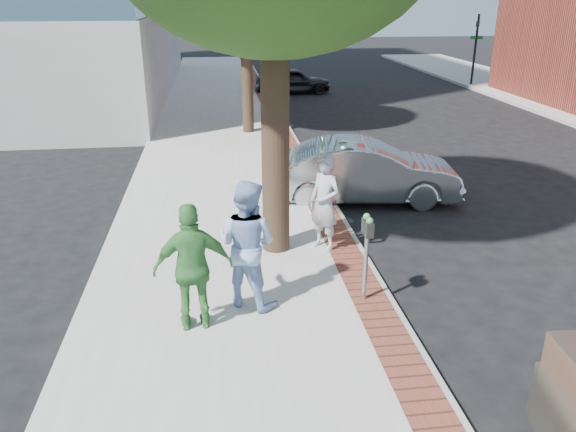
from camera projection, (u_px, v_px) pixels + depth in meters
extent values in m
plane|color=black|center=(324.00, 301.00, 9.42)|extent=(120.00, 120.00, 0.00)
cube|color=#9E9991|center=(224.00, 165.00, 16.58)|extent=(5.00, 60.00, 0.15)
cube|color=brown|center=(297.00, 160.00, 16.82)|extent=(0.60, 60.00, 0.01)
cube|color=gray|center=(309.00, 162.00, 16.89)|extent=(0.10, 60.00, 0.15)
cylinder|color=black|center=(262.00, 54.00, 29.10)|extent=(0.12, 0.12, 3.80)
imported|color=black|center=(262.00, 31.00, 28.69)|extent=(0.18, 0.15, 0.90)
cube|color=#1E7238|center=(262.00, 40.00, 28.84)|extent=(0.70, 0.03, 0.18)
cylinder|color=black|center=(475.00, 51.00, 30.49)|extent=(0.12, 0.12, 3.80)
imported|color=black|center=(477.00, 30.00, 30.08)|extent=(0.18, 0.15, 0.90)
cube|color=#1E7238|center=(476.00, 38.00, 30.23)|extent=(0.70, 0.03, 0.18)
cylinder|color=black|center=(275.00, 138.00, 10.23)|extent=(0.52, 0.52, 4.40)
cylinder|color=black|center=(247.00, 77.00, 19.65)|extent=(0.40, 0.40, 3.85)
cylinder|color=gray|center=(365.00, 268.00, 8.96)|extent=(0.07, 0.07, 1.15)
cube|color=#2D3030|center=(369.00, 230.00, 8.62)|extent=(0.12, 0.14, 0.24)
cube|color=#2D3030|center=(366.00, 225.00, 8.79)|extent=(0.12, 0.14, 0.24)
sphere|color=#3F8C4C|center=(370.00, 221.00, 8.57)|extent=(0.11, 0.11, 0.11)
sphere|color=#3F8C4C|center=(367.00, 217.00, 8.73)|extent=(0.11, 0.11, 0.11)
imported|color=#A2A2A7|center=(325.00, 203.00, 10.67)|extent=(0.77, 0.82, 1.89)
imported|color=#8DACDA|center=(247.00, 244.00, 8.71)|extent=(1.27, 1.21, 2.07)
imported|color=#3E833B|center=(193.00, 268.00, 8.08)|extent=(1.19, 0.58, 1.96)
imported|color=#A1A5A8|center=(365.00, 172.00, 13.71)|extent=(4.74, 2.17, 1.51)
imported|color=black|center=(293.00, 80.00, 28.80)|extent=(3.92, 1.78, 1.30)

